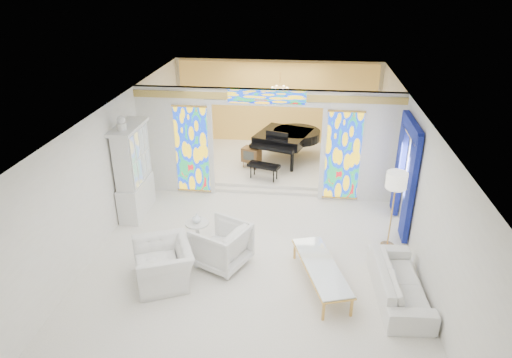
# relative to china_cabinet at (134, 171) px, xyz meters

# --- Properties ---
(floor) EXTENTS (12.00, 12.00, 0.00)m
(floor) POSITION_rel_china_cabinet_xyz_m (3.22, -0.60, -1.17)
(floor) COLOR white
(floor) RESTS_ON ground
(ceiling) EXTENTS (7.00, 12.00, 0.02)m
(ceiling) POSITION_rel_china_cabinet_xyz_m (3.22, -0.60, 1.83)
(ceiling) COLOR white
(ceiling) RESTS_ON wall_back
(wall_back) EXTENTS (7.00, 0.02, 3.00)m
(wall_back) POSITION_rel_china_cabinet_xyz_m (3.22, 5.40, 0.33)
(wall_back) COLOR white
(wall_back) RESTS_ON floor
(wall_left) EXTENTS (0.02, 12.00, 3.00)m
(wall_left) POSITION_rel_china_cabinet_xyz_m (-0.28, -0.60, 0.33)
(wall_left) COLOR white
(wall_left) RESTS_ON floor
(wall_right) EXTENTS (0.02, 12.00, 3.00)m
(wall_right) POSITION_rel_china_cabinet_xyz_m (6.72, -0.60, 0.33)
(wall_right) COLOR white
(wall_right) RESTS_ON floor
(partition_wall) EXTENTS (7.00, 0.22, 3.00)m
(partition_wall) POSITION_rel_china_cabinet_xyz_m (3.22, 1.40, 0.48)
(partition_wall) COLOR white
(partition_wall) RESTS_ON floor
(stained_glass_left) EXTENTS (0.90, 0.04, 2.40)m
(stained_glass_left) POSITION_rel_china_cabinet_xyz_m (1.19, 1.29, 0.13)
(stained_glass_left) COLOR gold
(stained_glass_left) RESTS_ON partition_wall
(stained_glass_right) EXTENTS (0.90, 0.04, 2.40)m
(stained_glass_right) POSITION_rel_china_cabinet_xyz_m (5.25, 1.29, 0.13)
(stained_glass_right) COLOR gold
(stained_glass_right) RESTS_ON partition_wall
(stained_glass_transom) EXTENTS (2.00, 0.04, 0.34)m
(stained_glass_transom) POSITION_rel_china_cabinet_xyz_m (3.22, 1.29, 1.65)
(stained_glass_transom) COLOR gold
(stained_glass_transom) RESTS_ON partition_wall
(alcove_platform) EXTENTS (6.80, 3.80, 0.18)m
(alcove_platform) POSITION_rel_china_cabinet_xyz_m (3.22, 3.50, -1.08)
(alcove_platform) COLOR white
(alcove_platform) RESTS_ON floor
(gold_curtain_back) EXTENTS (6.70, 0.10, 2.90)m
(gold_curtain_back) POSITION_rel_china_cabinet_xyz_m (3.22, 5.28, 0.33)
(gold_curtain_back) COLOR gold
(gold_curtain_back) RESTS_ON wall_back
(chandelier) EXTENTS (0.48, 0.48, 0.30)m
(chandelier) POSITION_rel_china_cabinet_xyz_m (3.42, 3.40, 1.38)
(chandelier) COLOR gold
(chandelier) RESTS_ON ceiling
(blue_drapes) EXTENTS (0.14, 1.85, 2.65)m
(blue_drapes) POSITION_rel_china_cabinet_xyz_m (6.62, 0.10, 0.41)
(blue_drapes) COLOR navy
(blue_drapes) RESTS_ON wall_right
(china_cabinet) EXTENTS (0.56, 1.46, 2.72)m
(china_cabinet) POSITION_rel_china_cabinet_xyz_m (0.00, 0.00, 0.00)
(china_cabinet) COLOR silver
(china_cabinet) RESTS_ON floor
(armchair_left) EXTENTS (1.51, 1.59, 0.82)m
(armchair_left) POSITION_rel_china_cabinet_xyz_m (1.52, -2.69, -0.76)
(armchair_left) COLOR silver
(armchair_left) RESTS_ON floor
(armchair_right) EXTENTS (1.38, 1.36, 0.95)m
(armchair_right) POSITION_rel_china_cabinet_xyz_m (2.57, -1.99, -0.70)
(armchair_right) COLOR white
(armchair_right) RESTS_ON floor
(sofa) EXTENTS (1.00, 2.28, 0.65)m
(sofa) POSITION_rel_china_cabinet_xyz_m (6.17, -2.65, -0.84)
(sofa) COLOR silver
(sofa) RESTS_ON floor
(side_table) EXTENTS (0.69, 0.69, 0.67)m
(side_table) POSITION_rel_china_cabinet_xyz_m (1.93, -1.44, -0.73)
(side_table) COLOR silver
(side_table) RESTS_ON floor
(vase) EXTENTS (0.22, 0.22, 0.21)m
(vase) POSITION_rel_china_cabinet_xyz_m (1.93, -1.44, -0.39)
(vase) COLOR silver
(vase) RESTS_ON side_table
(coffee_table) EXTENTS (1.24, 2.19, 0.47)m
(coffee_table) POSITION_rel_china_cabinet_xyz_m (4.67, -2.48, -0.74)
(coffee_table) COLOR white
(coffee_table) RESTS_ON floor
(floor_lamp) EXTENTS (0.52, 0.52, 1.85)m
(floor_lamp) POSITION_rel_china_cabinet_xyz_m (6.23, -0.88, 0.41)
(floor_lamp) COLOR gold
(floor_lamp) RESTS_ON floor
(grand_piano) EXTENTS (2.34, 2.97, 1.14)m
(grand_piano) POSITION_rel_china_cabinet_xyz_m (3.72, 3.58, -0.22)
(grand_piano) COLOR black
(grand_piano) RESTS_ON alcove_platform
(tv_console) EXTENTS (0.64, 0.53, 0.63)m
(tv_console) POSITION_rel_china_cabinet_xyz_m (2.62, 2.86, -0.58)
(tv_console) COLOR brown
(tv_console) RESTS_ON alcove_platform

